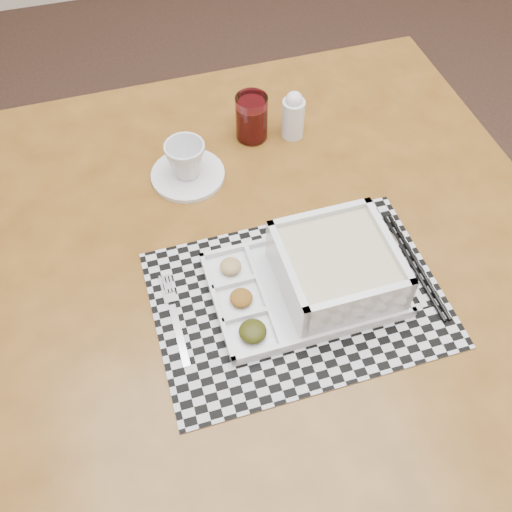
{
  "coord_description": "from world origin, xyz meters",
  "views": [
    {
      "loc": [
        -0.48,
        -0.62,
        1.65
      ],
      "look_at": [
        -0.32,
        -0.05,
        0.86
      ],
      "focal_mm": 40.0,
      "sensor_mm": 36.0,
      "label": 1
    }
  ],
  "objects_px": {
    "juice_glass": "(252,119)",
    "creamer_bottle": "(293,115)",
    "dining_table": "(273,269)",
    "cup": "(186,159)",
    "serving_tray": "(327,274)"
  },
  "relations": [
    {
      "from": "juice_glass",
      "to": "creamer_bottle",
      "type": "distance_m",
      "value": 0.09
    },
    {
      "from": "creamer_bottle",
      "to": "dining_table",
      "type": "bearing_deg",
      "value": -114.55
    },
    {
      "from": "dining_table",
      "to": "juice_glass",
      "type": "height_order",
      "value": "juice_glass"
    },
    {
      "from": "cup",
      "to": "creamer_bottle",
      "type": "relative_size",
      "value": 0.74
    },
    {
      "from": "dining_table",
      "to": "creamer_bottle",
      "type": "height_order",
      "value": "creamer_bottle"
    },
    {
      "from": "serving_tray",
      "to": "creamer_bottle",
      "type": "xyz_separation_m",
      "value": [
        0.07,
        0.4,
        0.01
      ]
    },
    {
      "from": "serving_tray",
      "to": "creamer_bottle",
      "type": "relative_size",
      "value": 2.93
    },
    {
      "from": "juice_glass",
      "to": "dining_table",
      "type": "bearing_deg",
      "value": -97.81
    },
    {
      "from": "dining_table",
      "to": "serving_tray",
      "type": "distance_m",
      "value": 0.18
    },
    {
      "from": "serving_tray",
      "to": "creamer_bottle",
      "type": "distance_m",
      "value": 0.4
    },
    {
      "from": "dining_table",
      "to": "juice_glass",
      "type": "distance_m",
      "value": 0.32
    },
    {
      "from": "juice_glass",
      "to": "creamer_bottle",
      "type": "bearing_deg",
      "value": -12.0
    },
    {
      "from": "dining_table",
      "to": "serving_tray",
      "type": "bearing_deg",
      "value": -64.77
    },
    {
      "from": "serving_tray",
      "to": "cup",
      "type": "distance_m",
      "value": 0.38
    },
    {
      "from": "dining_table",
      "to": "juice_glass",
      "type": "xyz_separation_m",
      "value": [
        0.04,
        0.29,
        0.13
      ]
    }
  ]
}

